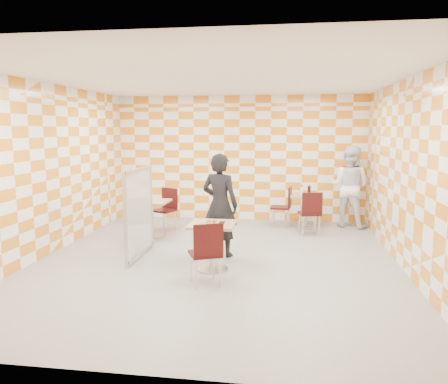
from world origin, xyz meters
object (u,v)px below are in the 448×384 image
chair_second_side (285,203)px  partition (139,212)px  empty_table (152,212)px  man_white (349,186)px  man_dark (220,205)px  second_table (306,205)px  main_table (212,238)px  soda_bottle (309,190)px  chair_empty_near (139,217)px  chair_second_front (311,210)px  sport_bottle (302,190)px  chair_empty_far (167,206)px  chair_main_front (207,249)px

chair_second_side → partition: bearing=-132.4°
empty_table → man_white: size_ratio=0.41×
man_dark → empty_table: bearing=-18.6°
second_table → man_white: bearing=16.0°
empty_table → second_table: bearing=22.2°
main_table → soda_bottle: 3.64m
chair_empty_near → man_dark: (1.61, -0.43, 0.35)m
chair_second_front → sport_bottle: sport_bottle is taller
chair_second_side → man_dark: size_ratio=0.51×
chair_empty_near → chair_empty_far: bearing=83.0°
main_table → partition: bearing=159.3°
man_white → soda_bottle: size_ratio=8.02×
chair_main_front → chair_empty_far: same height
main_table → chair_second_side: (1.11, 3.22, 0.04)m
chair_empty_near → partition: size_ratio=0.60×
empty_table → chair_empty_far: bearing=77.0°
sport_bottle → chair_empty_near: bearing=-145.5°
chair_empty_near → man_dark: bearing=-14.8°
chair_main_front → soda_bottle: soda_bottle is taller
partition → soda_bottle: 4.05m
chair_main_front → man_dark: 1.59m
chair_second_side → sport_bottle: (0.37, 0.15, 0.29)m
empty_table → main_table: bearing=-50.5°
man_dark → man_white: 3.71m
main_table → chair_second_front: (1.64, 2.50, 0.04)m
chair_empty_far → sport_bottle: size_ratio=4.62×
man_white → chair_second_front: bearing=73.0°
empty_table → soda_bottle: size_ratio=3.26×
man_dark → man_white: bearing=-116.7°
second_table → soda_bottle: bearing=-4.7°
chair_main_front → soda_bottle: size_ratio=4.02×
chair_second_front → chair_empty_near: size_ratio=1.00×
chair_main_front → sport_bottle: bearing=70.8°
empty_table → sport_bottle: (3.08, 1.42, 0.33)m
soda_bottle → main_table: bearing=-116.9°
main_table → sport_bottle: sport_bottle is taller
main_table → man_white: bearing=54.1°
partition → man_white: bearing=37.6°
second_table → soda_bottle: soda_bottle is taller
chair_second_front → chair_second_side: (-0.53, 0.72, 0.00)m
sport_bottle → chair_second_side: bearing=-158.3°
partition → man_dark: bearing=12.6°
partition → second_table: bearing=42.9°
man_white → soda_bottle: (-0.90, -0.28, -0.07)m
chair_second_side → chair_empty_near: size_ratio=1.00×
chair_second_side → sport_bottle: sport_bottle is taller
main_table → man_dark: (-0.00, 0.81, 0.39)m
chair_second_side → second_table: bearing=2.4°
chair_second_front → man_dark: (-1.65, -1.68, 0.35)m
second_table → chair_empty_near: bearing=-148.0°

